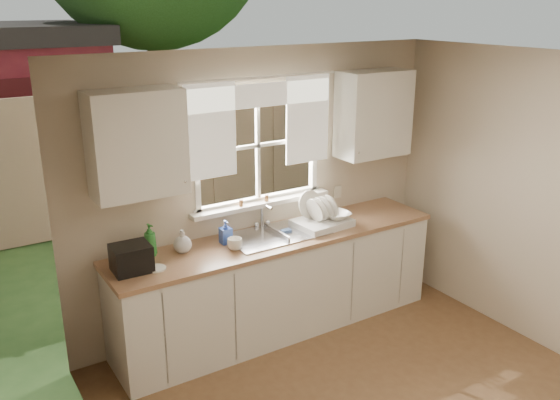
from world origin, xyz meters
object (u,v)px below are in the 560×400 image
soap_bottle_a (150,240)px  cup (235,244)px  dish_rack (322,219)px  black_appliance (131,258)px

soap_bottle_a → cup: soap_bottle_a is taller
dish_rack → black_appliance: dish_rack is taller
soap_bottle_a → dish_rack: bearing=-20.4°
dish_rack → black_appliance: 1.77m
cup → black_appliance: (-0.85, 0.06, 0.05)m
soap_bottle_a → cup: (0.63, -0.25, -0.09)m
soap_bottle_a → black_appliance: size_ratio=0.95×
dish_rack → black_appliance: bearing=179.8°
black_appliance → cup: bearing=-2.1°
cup → dish_rack: bearing=-9.7°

